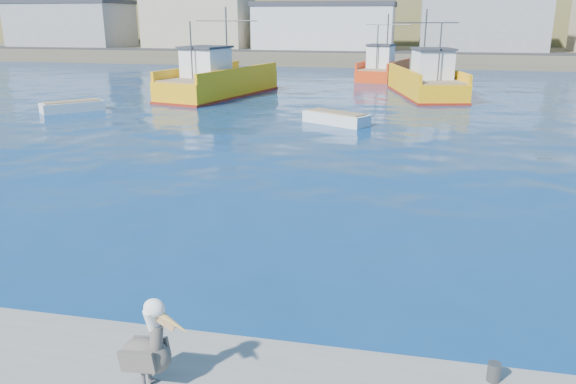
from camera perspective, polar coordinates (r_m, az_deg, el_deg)
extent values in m
plane|color=#062651|center=(12.63, 4.06, -9.83)|extent=(260.00, 260.00, 0.00)
cylinder|color=#4C4C4C|center=(9.40, 20.18, -16.79)|extent=(0.20, 0.20, 0.30)
cube|color=brown|center=(83.30, 11.34, 13.60)|extent=(160.00, 30.00, 1.60)
cube|color=brown|center=(109.15, 11.82, 17.12)|extent=(180.00, 40.00, 14.00)
cube|color=#2D2D2D|center=(72.27, 11.19, 13.77)|extent=(150.00, 5.00, 0.10)
cube|color=gray|center=(92.50, -21.08, 15.52)|extent=(16.00, 10.00, 6.00)
cube|color=#333338|center=(92.51, -21.31, 17.55)|extent=(16.32, 10.20, 0.60)
cube|color=tan|center=(83.52, -8.99, 16.69)|extent=(14.00, 9.00, 7.00)
cube|color=silver|center=(78.99, 3.86, 16.28)|extent=(18.00, 11.00, 5.50)
cube|color=#333338|center=(79.00, 3.91, 18.49)|extent=(18.36, 11.22, 0.60)
cube|color=gray|center=(78.61, 19.03, 15.78)|extent=(15.00, 10.00, 6.50)
cube|color=#FBAB0E|center=(43.80, -6.93, 10.65)|extent=(6.56, 12.10, 1.50)
cube|color=#FBAB0E|center=(42.73, -4.91, 12.03)|extent=(3.01, 10.99, 0.70)
cube|color=#FBAB0E|center=(44.69, -8.97, 12.12)|extent=(3.01, 10.99, 0.70)
cube|color=maroon|center=(43.88, -6.90, 9.74)|extent=(6.69, 12.35, 0.25)
cube|color=#8C7251|center=(43.71, -6.97, 11.69)|extent=(6.15, 11.58, 0.10)
cube|color=white|center=(42.19, -8.33, 12.87)|extent=(3.31, 3.45, 2.00)
cube|color=#333338|center=(42.13, -8.40, 14.36)|extent=(3.59, 3.83, 0.15)
cylinder|color=#4C4C4C|center=(44.51, -6.25, 14.98)|extent=(0.15, 0.15, 5.00)
cylinder|color=#4C4C4C|center=(40.73, -9.80, 13.92)|extent=(0.12, 0.12, 4.00)
cylinder|color=#4C4C4C|center=(44.48, -6.32, 16.91)|extent=(5.23, 1.40, 0.08)
cube|color=#FBAB0E|center=(44.90, 13.76, 10.36)|extent=(5.95, 11.01, 1.36)
cube|color=#FBAB0E|center=(45.26, 15.97, 11.56)|extent=(2.60, 10.01, 0.70)
cube|color=#FBAB0E|center=(44.39, 11.69, 11.76)|extent=(2.60, 10.01, 0.70)
cube|color=maroon|center=(44.98, 13.70, 9.57)|extent=(6.07, 11.23, 0.25)
cube|color=#8C7251|center=(44.82, 13.83, 11.29)|extent=(5.57, 10.53, 0.10)
cube|color=white|center=(43.23, 14.46, 12.43)|extent=(3.07, 3.13, 2.00)
cube|color=#333338|center=(43.16, 14.58, 13.89)|extent=(3.32, 3.48, 0.15)
cylinder|color=#4C4C4C|center=(45.66, 13.71, 14.49)|extent=(0.14, 0.14, 5.00)
cylinder|color=#4C4C4C|center=(41.66, 15.14, 13.46)|extent=(0.12, 0.12, 4.00)
cylinder|color=#4C4C4C|center=(45.62, 13.85, 16.36)|extent=(4.93, 1.26, 0.08)
cube|color=red|center=(56.28, 9.66, 11.78)|extent=(4.90, 8.80, 1.08)
cube|color=red|center=(55.83, 11.18, 12.58)|extent=(2.01, 7.98, 0.70)
cube|color=red|center=(56.61, 8.24, 12.78)|extent=(2.01, 7.98, 0.70)
cube|color=#8C7251|center=(56.23, 9.69, 12.38)|extent=(4.58, 8.42, 0.10)
cube|color=white|center=(54.95, 9.38, 13.39)|extent=(2.59, 2.51, 2.00)
cube|color=#333338|center=(54.89, 9.44, 14.53)|extent=(2.80, 2.79, 0.15)
cylinder|color=#4C4C4C|center=(56.88, 10.05, 14.89)|extent=(0.14, 0.14, 5.00)
cylinder|color=#4C4C4C|center=(53.70, 9.05, 14.28)|extent=(0.12, 0.12, 4.00)
cylinder|color=#4C4C4C|center=(56.84, 10.13, 16.40)|extent=(4.27, 1.06, 0.08)
cube|color=silver|center=(38.71, -21.06, 8.00)|extent=(3.54, 3.65, 0.75)
cube|color=#8C7251|center=(38.66, -21.12, 8.59)|extent=(3.07, 3.18, 0.08)
cube|color=silver|center=(31.95, 4.90, 7.34)|extent=(4.02, 3.11, 0.77)
cube|color=#8C7251|center=(31.88, 4.92, 8.07)|extent=(3.54, 2.67, 0.08)
cylinder|color=#595451|center=(9.00, -14.46, -17.99)|extent=(0.07, 0.07, 0.27)
cylinder|color=#595451|center=(9.11, -13.87, -17.42)|extent=(0.07, 0.07, 0.27)
cube|color=#595451|center=(9.17, -13.53, -18.15)|extent=(0.15, 0.12, 0.01)
ellipsoid|color=#38332D|center=(8.84, -14.20, -15.82)|extent=(0.83, 0.54, 0.55)
cube|color=#38332D|center=(8.69, -15.09, -16.33)|extent=(0.61, 0.11, 0.40)
cube|color=#38332D|center=(8.99, -13.64, -14.98)|extent=(0.61, 0.11, 0.40)
cube|color=#38332D|center=(9.04, -16.14, -15.65)|extent=(0.22, 0.17, 0.11)
cylinder|color=#38332D|center=(8.60, -13.25, -14.42)|extent=(0.21, 0.30, 0.43)
cylinder|color=white|center=(8.46, -13.70, -12.48)|extent=(0.20, 0.30, 0.41)
ellipsoid|color=white|center=(8.34, -13.42, -11.38)|extent=(0.34, 0.28, 0.27)
cone|color=gold|center=(8.31, -11.81, -12.74)|extent=(0.56, 0.18, 0.38)
cube|color=tan|center=(8.37, -12.41, -12.83)|extent=(0.34, 0.08, 0.24)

